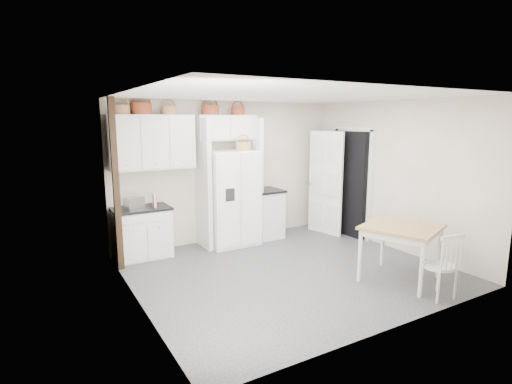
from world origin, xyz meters
TOP-DOWN VIEW (x-y plane):
  - floor at (0.00, 0.00)m, footprint 4.50×4.50m
  - ceiling at (0.00, 0.00)m, footprint 4.50×4.50m
  - wall_back at (0.00, 2.00)m, footprint 4.50×0.00m
  - wall_left at (-2.25, 0.00)m, footprint 0.00×4.00m
  - wall_right at (2.25, 0.00)m, footprint 0.00×4.00m
  - refrigerator at (-0.15, 1.64)m, footprint 0.89×0.72m
  - base_cab_left at (-1.76, 1.70)m, footprint 0.88×0.56m
  - base_cab_right at (0.63, 1.70)m, footprint 0.51×0.62m
  - dining_table at (1.18, -1.09)m, footprint 1.24×1.24m
  - windsor_chair at (1.14, -1.74)m, footprint 0.46×0.43m
  - counter_left at (-1.76, 1.70)m, footprint 0.92×0.59m
  - counter_right at (0.63, 1.70)m, footprint 0.55×0.66m
  - toaster at (-1.88, 1.64)m, footprint 0.32×0.24m
  - cookbook_red at (-1.55, 1.62)m, footprint 0.05×0.15m
  - cookbook_cream at (-1.56, 1.62)m, footprint 0.05×0.15m
  - basket_upper_a at (-1.96, 1.83)m, footprint 0.26×0.26m
  - basket_upper_b at (-1.64, 1.83)m, footprint 0.32×0.32m
  - basket_upper_c at (-1.19, 1.83)m, footprint 0.24×0.24m
  - basket_bridge_a at (-0.44, 1.83)m, footprint 0.30×0.30m
  - basket_bridge_b at (0.11, 1.83)m, footprint 0.25×0.25m
  - basket_fridge_b at (0.06, 1.54)m, footprint 0.28×0.28m
  - upper_cabinet at (-1.50, 1.83)m, footprint 1.40×0.34m
  - bridge_cabinet at (-0.15, 1.83)m, footprint 1.12×0.34m
  - fridge_panel_left at (-0.66, 1.70)m, footprint 0.08×0.60m
  - fridge_panel_right at (0.36, 1.70)m, footprint 0.08×0.60m
  - trim_post at (-2.20, 1.35)m, footprint 0.09×0.09m
  - doorway_void at (2.16, 1.00)m, footprint 0.18×0.85m
  - door_slab at (1.80, 1.33)m, footprint 0.21×0.79m

SIDE VIEW (x-z plane):
  - floor at x=0.00m, z-range 0.00..0.00m
  - dining_table at x=1.18m, z-range 0.00..0.80m
  - base_cab_left at x=-1.76m, z-range 0.00..0.81m
  - windsor_chair at x=1.14m, z-range 0.00..0.85m
  - base_cab_right at x=0.63m, z-range 0.00..0.90m
  - counter_left at x=-1.76m, z-range 0.81..0.85m
  - refrigerator at x=-0.15m, z-range 0.00..1.73m
  - counter_right at x=0.63m, z-range 0.90..0.95m
  - toaster at x=-1.88m, z-range 0.85..1.05m
  - cookbook_red at x=-1.55m, z-range 0.85..1.07m
  - cookbook_cream at x=-1.56m, z-range 0.85..1.08m
  - doorway_void at x=2.16m, z-range 0.00..2.05m
  - door_slab at x=1.80m, z-range 0.00..2.05m
  - fridge_panel_left at x=-0.66m, z-range 0.00..2.30m
  - fridge_panel_right at x=0.36m, z-range 0.00..2.30m
  - wall_back at x=0.00m, z-range -0.95..3.55m
  - wall_left at x=-2.25m, z-range -0.70..3.30m
  - wall_right at x=2.25m, z-range -0.70..3.30m
  - trim_post at x=-2.20m, z-range 0.00..2.60m
  - basket_fridge_b at x=0.06m, z-range 1.73..1.88m
  - upper_cabinet at x=-1.50m, z-range 1.45..2.35m
  - bridge_cabinet at x=-0.15m, z-range 1.90..2.35m
  - basket_upper_c at x=-1.19m, z-range 2.35..2.49m
  - basket_bridge_b at x=0.11m, z-range 2.35..2.49m
  - basket_upper_a at x=-1.96m, z-range 2.35..2.50m
  - basket_bridge_a at x=-0.44m, z-range 2.35..2.52m
  - basket_upper_b at x=-1.64m, z-range 2.35..2.54m
  - ceiling at x=0.00m, z-range 2.60..2.60m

